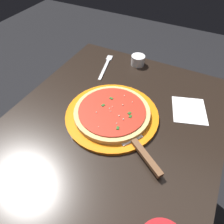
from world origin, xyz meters
TOP-DOWN VIEW (x-y plane):
  - ground_plane at (0.00, 0.00)m, footprint 5.00×5.00m
  - restaurant_table at (0.00, 0.00)m, footprint 0.84×0.69m
  - serving_plate at (-0.03, -0.01)m, footprint 0.31×0.31m
  - pizza at (-0.03, -0.01)m, footprint 0.25×0.25m
  - pizza_server at (0.05, 0.11)m, footprint 0.16×0.21m
  - cup_small_sauce at (-0.36, -0.06)m, footprint 0.06×0.06m
  - napkin_folded_right at (-0.18, 0.21)m, footprint 0.16×0.15m
  - fork at (-0.29, -0.17)m, footprint 0.19×0.06m

SIDE VIEW (x-z plane):
  - ground_plane at x=0.00m, z-range 0.00..0.00m
  - restaurant_table at x=0.00m, z-range 0.20..0.92m
  - napkin_folded_right at x=-0.18m, z-range 0.73..0.73m
  - fork at x=-0.29m, z-range 0.73..0.73m
  - serving_plate at x=-0.03m, z-range 0.73..0.74m
  - pizza_server at x=0.05m, z-range 0.73..0.75m
  - pizza at x=-0.03m, z-range 0.73..0.76m
  - cup_small_sauce at x=-0.36m, z-range 0.73..0.77m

